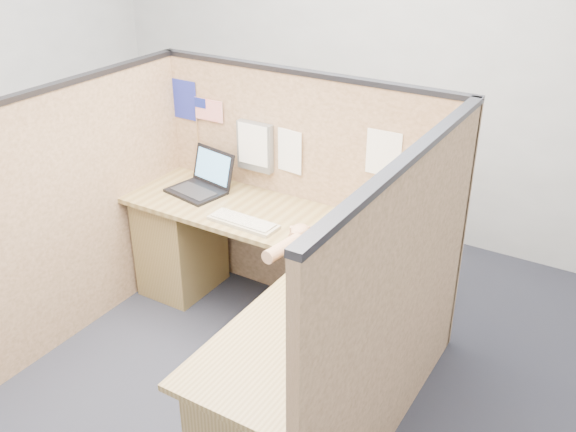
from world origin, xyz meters
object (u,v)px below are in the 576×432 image
Objects in this scene: mouse at (300,234)px; l_desk at (266,307)px; laptop at (202,181)px; keyboard at (243,222)px.

l_desk is at bearing -104.30° from mouse.
laptop is 0.89m from mouse.
keyboard is 3.89× the size of mouse.
laptop is 0.56m from keyboard.
keyboard is at bearing -16.45° from laptop.
keyboard is (0.50, -0.26, -0.05)m from laptop.
l_desk is 5.06× the size of laptop.
laptop is (-0.79, 0.48, 0.40)m from l_desk.
laptop is at bearing 149.02° from l_desk.
keyboard is at bearing -174.52° from mouse.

